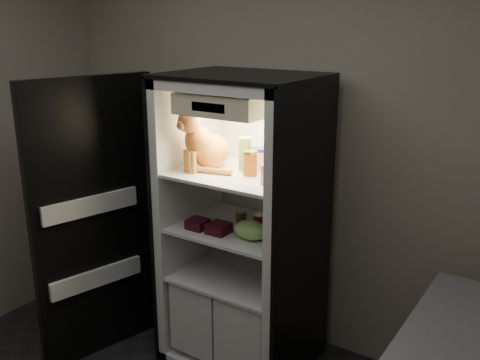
# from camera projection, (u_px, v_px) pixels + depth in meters

# --- Properties ---
(room_shell) EXTENTS (3.60, 3.60, 3.60)m
(room_shell) POSITION_uv_depth(u_px,v_px,m) (50.00, 167.00, 2.07)
(room_shell) COLOR white
(room_shell) RESTS_ON floor
(refrigerator) EXTENTS (0.90, 0.72, 1.88)m
(refrigerator) POSITION_uv_depth(u_px,v_px,m) (245.00, 245.00, 3.41)
(refrigerator) COLOR white
(refrigerator) RESTS_ON floor
(fridge_door) EXTENTS (0.27, 0.86, 1.85)m
(fridge_door) POSITION_uv_depth(u_px,v_px,m) (97.00, 222.00, 3.46)
(fridge_door) COLOR black
(fridge_door) RESTS_ON floor
(tabby_cat) EXTENTS (0.34, 0.40, 0.41)m
(tabby_cat) POSITION_uv_depth(u_px,v_px,m) (204.00, 145.00, 3.24)
(tabby_cat) COLOR #B15A16
(tabby_cat) RESTS_ON refrigerator
(parmesan_shaker) EXTENTS (0.08, 0.08, 0.21)m
(parmesan_shaker) POSITION_uv_depth(u_px,v_px,m) (245.00, 154.00, 3.23)
(parmesan_shaker) COLOR #278F31
(parmesan_shaker) RESTS_ON refrigerator
(mayo_tub) EXTENTS (0.10, 0.10, 0.13)m
(mayo_tub) POSITION_uv_depth(u_px,v_px,m) (260.00, 159.00, 3.26)
(mayo_tub) COLOR white
(mayo_tub) RESTS_ON refrigerator
(salsa_jar) EXTENTS (0.08, 0.08, 0.15)m
(salsa_jar) POSITION_uv_depth(u_px,v_px,m) (250.00, 163.00, 3.13)
(salsa_jar) COLOR maroon
(salsa_jar) RESTS_ON refrigerator
(pepper_jar) EXTENTS (0.13, 0.13, 0.22)m
(pepper_jar) POSITION_uv_depth(u_px,v_px,m) (279.00, 157.00, 3.12)
(pepper_jar) COLOR maroon
(pepper_jar) RESTS_ON refrigerator
(cream_carton) EXTENTS (0.07, 0.07, 0.11)m
(cream_carton) POSITION_uv_depth(u_px,v_px,m) (269.00, 175.00, 2.96)
(cream_carton) COLOR white
(cream_carton) RESTS_ON refrigerator
(soda_can_a) EXTENTS (0.06, 0.06, 0.11)m
(soda_can_a) POSITION_uv_depth(u_px,v_px,m) (274.00, 220.00, 3.27)
(soda_can_a) COLOR black
(soda_can_a) RESTS_ON refrigerator
(soda_can_b) EXTENTS (0.06, 0.06, 0.11)m
(soda_can_b) POSITION_uv_depth(u_px,v_px,m) (279.00, 226.00, 3.17)
(soda_can_b) COLOR black
(soda_can_b) RESTS_ON refrigerator
(soda_can_c) EXTENTS (0.07, 0.07, 0.14)m
(soda_can_c) POSITION_uv_depth(u_px,v_px,m) (260.00, 225.00, 3.16)
(soda_can_c) COLOR black
(soda_can_c) RESTS_ON refrigerator
(condiment_jar) EXTENTS (0.07, 0.07, 0.09)m
(condiment_jar) POSITION_uv_depth(u_px,v_px,m) (241.00, 218.00, 3.34)
(condiment_jar) COLOR brown
(condiment_jar) RESTS_ON refrigerator
(grape_bag) EXTENTS (0.22, 0.16, 0.11)m
(grape_bag) POSITION_uv_depth(u_px,v_px,m) (251.00, 230.00, 3.11)
(grape_bag) COLOR #86C059
(grape_bag) RESTS_ON refrigerator
(berry_box_left) EXTENTS (0.12, 0.12, 0.06)m
(berry_box_left) POSITION_uv_depth(u_px,v_px,m) (198.00, 224.00, 3.28)
(berry_box_left) COLOR #470B17
(berry_box_left) RESTS_ON refrigerator
(berry_box_right) EXTENTS (0.12, 0.12, 0.06)m
(berry_box_right) POSITION_uv_depth(u_px,v_px,m) (219.00, 228.00, 3.20)
(berry_box_right) COLOR #470B17
(berry_box_right) RESTS_ON refrigerator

